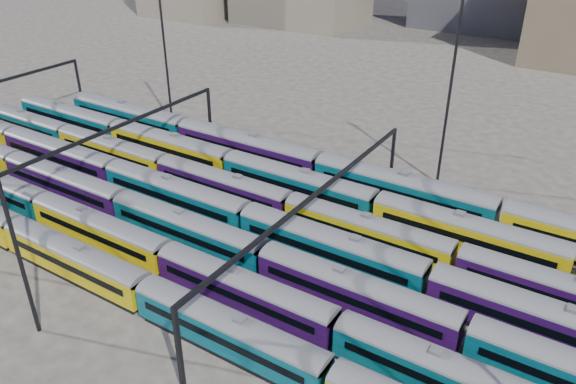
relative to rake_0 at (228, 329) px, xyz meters
The scene contains 13 objects.
ground 18.57m from the rake_0, 125.44° to the left, with size 500.00×500.00×0.00m, color #3E3835.
rake_0 is the anchor object (origin of this frame).
rake_1 21.73m from the rake_0, 166.70° to the left, with size 94.69×2.78×4.66m.
rake_2 25.24m from the rake_0, 156.66° to the left, with size 118.61×2.89×4.87m.
rake_3 24.61m from the rake_0, 142.45° to the left, with size 144.98×3.03×5.10m.
rake_4 32.92m from the rake_0, 142.59° to the left, with size 115.73×2.82×4.74m.
rake_5 25.06m from the rake_0, 85.99° to the left, with size 125.33×3.06×5.15m.
rake_6 30.14m from the rake_0, 84.51° to the left, with size 113.60×3.32×5.62m.
gantry_1 34.42m from the rake_0, 153.94° to the left, with size 0.35×40.35×8.03m.
gantry_2 15.63m from the rake_0, 92.58° to the left, with size 0.35×40.35×8.03m.
mast_1 56.18m from the rake_0, 137.71° to the left, with size 1.40×0.50×25.60m.
mast_2 20.69m from the rake_0, 155.94° to the right, with size 1.40×0.50×25.60m.
mast_3 40.90m from the rake_0, 83.67° to the left, with size 1.40×0.50×25.60m.
Camera 1 is at (33.62, -41.97, 34.13)m, focal length 35.00 mm.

